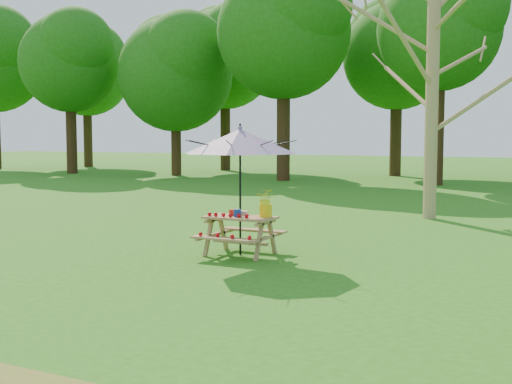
% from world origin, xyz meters
% --- Properties ---
extents(treeline, '(60.00, 12.00, 16.00)m').
position_xyz_m(treeline, '(0.00, 22.00, 8.00)').
color(treeline, '#215A0F').
rests_on(treeline, ground).
extents(picnic_table, '(1.20, 1.32, 0.67)m').
position_xyz_m(picnic_table, '(3.11, 3.43, 0.33)').
color(picnic_table, '#997245').
rests_on(picnic_table, ground).
extents(patio_umbrella, '(2.38, 2.38, 2.25)m').
position_xyz_m(patio_umbrella, '(3.11, 3.43, 1.95)').
color(patio_umbrella, black).
rests_on(patio_umbrella, ground).
extents(produce_bins, '(0.29, 0.42, 0.13)m').
position_xyz_m(produce_bins, '(3.04, 3.47, 0.72)').
color(produce_bins, red).
rests_on(produce_bins, picnic_table).
extents(tomatoes_row, '(0.77, 0.13, 0.07)m').
position_xyz_m(tomatoes_row, '(2.96, 3.25, 0.71)').
color(tomatoes_row, red).
rests_on(tomatoes_row, picnic_table).
extents(flower_bucket, '(0.34, 0.31, 0.48)m').
position_xyz_m(flower_bucket, '(3.52, 3.57, 0.92)').
color(flower_bucket, yellow).
rests_on(flower_bucket, picnic_table).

